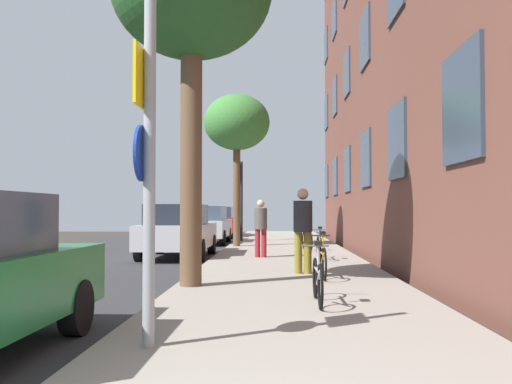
{
  "coord_description": "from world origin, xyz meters",
  "views": [
    {
      "loc": [
        0.81,
        -1.7,
        1.46
      ],
      "look_at": [
        0.27,
        13.47,
        1.95
      ],
      "focal_mm": 39.07,
      "sensor_mm": 36.0,
      "label": 1
    }
  ],
  "objects_px": {
    "bicycle_1": "(322,260)",
    "car_1": "(178,230)",
    "bicycle_3": "(307,240)",
    "car_3": "(218,222)",
    "sign_post": "(147,152)",
    "car_2": "(207,225)",
    "traffic_light": "(239,186)",
    "tree_far": "(237,124)",
    "bicycle_0": "(318,279)",
    "pedestrian_0": "(303,225)",
    "bicycle_2": "(320,247)",
    "pedestrian_1": "(261,224)"
  },
  "relations": [
    {
      "from": "car_1",
      "to": "bicycle_1",
      "type": "bearing_deg",
      "value": -56.37
    },
    {
      "from": "sign_post",
      "to": "car_2",
      "type": "xyz_separation_m",
      "value": [
        -1.68,
        18.37,
        -1.19
      ]
    },
    {
      "from": "car_2",
      "to": "pedestrian_0",
      "type": "bearing_deg",
      "value": -73.6
    },
    {
      "from": "bicycle_0",
      "to": "bicycle_2",
      "type": "bearing_deg",
      "value": 85.29
    },
    {
      "from": "pedestrian_0",
      "to": "car_1",
      "type": "xyz_separation_m",
      "value": [
        -3.56,
        5.08,
        -0.3
      ]
    },
    {
      "from": "car_2",
      "to": "pedestrian_1",
      "type": "bearing_deg",
      "value": -72.42
    },
    {
      "from": "bicycle_3",
      "to": "pedestrian_0",
      "type": "height_order",
      "value": "pedestrian_0"
    },
    {
      "from": "car_1",
      "to": "pedestrian_0",
      "type": "bearing_deg",
      "value": -55.01
    },
    {
      "from": "tree_far",
      "to": "bicycle_2",
      "type": "xyz_separation_m",
      "value": [
        2.66,
        -5.55,
        -4.24
      ]
    },
    {
      "from": "car_3",
      "to": "car_1",
      "type": "bearing_deg",
      "value": -89.55
    },
    {
      "from": "pedestrian_1",
      "to": "car_3",
      "type": "relative_size",
      "value": 0.36
    },
    {
      "from": "traffic_light",
      "to": "bicycle_3",
      "type": "distance_m",
      "value": 6.8
    },
    {
      "from": "tree_far",
      "to": "car_3",
      "type": "relative_size",
      "value": 1.26
    },
    {
      "from": "bicycle_0",
      "to": "bicycle_3",
      "type": "distance_m",
      "value": 10.37
    },
    {
      "from": "bicycle_3",
      "to": "car_2",
      "type": "bearing_deg",
      "value": 126.2
    },
    {
      "from": "bicycle_1",
      "to": "car_1",
      "type": "height_order",
      "value": "car_1"
    },
    {
      "from": "pedestrian_0",
      "to": "car_2",
      "type": "height_order",
      "value": "pedestrian_0"
    },
    {
      "from": "tree_far",
      "to": "bicycle_0",
      "type": "relative_size",
      "value": 3.51
    },
    {
      "from": "traffic_light",
      "to": "car_1",
      "type": "bearing_deg",
      "value": -100.53
    },
    {
      "from": "sign_post",
      "to": "bicycle_1",
      "type": "height_order",
      "value": "sign_post"
    },
    {
      "from": "tree_far",
      "to": "bicycle_1",
      "type": "relative_size",
      "value": 3.55
    },
    {
      "from": "sign_post",
      "to": "traffic_light",
      "type": "distance_m",
      "value": 18.86
    },
    {
      "from": "traffic_light",
      "to": "bicycle_1",
      "type": "bearing_deg",
      "value": -79.22
    },
    {
      "from": "sign_post",
      "to": "bicycle_0",
      "type": "relative_size",
      "value": 2.16
    },
    {
      "from": "bicycle_1",
      "to": "car_1",
      "type": "distance_m",
      "value": 7.04
    },
    {
      "from": "bicycle_1",
      "to": "car_1",
      "type": "xyz_separation_m",
      "value": [
        -3.9,
        5.86,
        0.37
      ]
    },
    {
      "from": "bicycle_3",
      "to": "car_2",
      "type": "distance_m",
      "value": 6.76
    },
    {
      "from": "traffic_light",
      "to": "pedestrian_0",
      "type": "bearing_deg",
      "value": -80.06
    },
    {
      "from": "bicycle_2",
      "to": "pedestrian_0",
      "type": "relative_size",
      "value": 0.92
    },
    {
      "from": "tree_far",
      "to": "car_2",
      "type": "height_order",
      "value": "tree_far"
    },
    {
      "from": "pedestrian_0",
      "to": "car_3",
      "type": "distance_m",
      "value": 17.94
    },
    {
      "from": "bicycle_3",
      "to": "car_3",
      "type": "bearing_deg",
      "value": 110.47
    },
    {
      "from": "traffic_light",
      "to": "car_2",
      "type": "xyz_separation_m",
      "value": [
        -1.34,
        -0.48,
        -1.66
      ]
    },
    {
      "from": "pedestrian_0",
      "to": "car_2",
      "type": "relative_size",
      "value": 0.42
    },
    {
      "from": "car_1",
      "to": "car_3",
      "type": "height_order",
      "value": "same"
    },
    {
      "from": "sign_post",
      "to": "bicycle_3",
      "type": "height_order",
      "value": "sign_post"
    },
    {
      "from": "sign_post",
      "to": "bicycle_0",
      "type": "bearing_deg",
      "value": 53.91
    },
    {
      "from": "car_1",
      "to": "car_2",
      "type": "bearing_deg",
      "value": 89.74
    },
    {
      "from": "traffic_light",
      "to": "car_3",
      "type": "height_order",
      "value": "traffic_light"
    },
    {
      "from": "tree_far",
      "to": "car_3",
      "type": "distance_m",
      "value": 9.58
    },
    {
      "from": "bicycle_0",
      "to": "pedestrian_1",
      "type": "bearing_deg",
      "value": 97.47
    },
    {
      "from": "pedestrian_0",
      "to": "bicycle_0",
      "type": "bearing_deg",
      "value": -89.65
    },
    {
      "from": "bicycle_0",
      "to": "car_2",
      "type": "relative_size",
      "value": 0.38
    },
    {
      "from": "bicycle_3",
      "to": "car_1",
      "type": "distance_m",
      "value": 4.29
    },
    {
      "from": "car_2",
      "to": "car_3",
      "type": "xyz_separation_m",
      "value": [
        -0.13,
        5.57,
        0.0
      ]
    },
    {
      "from": "bicycle_2",
      "to": "car_3",
      "type": "xyz_separation_m",
      "value": [
        -4.27,
        14.17,
        0.38
      ]
    },
    {
      "from": "bicycle_1",
      "to": "car_2",
      "type": "bearing_deg",
      "value": 106.85
    },
    {
      "from": "pedestrian_0",
      "to": "pedestrian_1",
      "type": "relative_size",
      "value": 1.1
    },
    {
      "from": "pedestrian_1",
      "to": "bicycle_1",
      "type": "bearing_deg",
      "value": -74.38
    },
    {
      "from": "bicycle_1",
      "to": "bicycle_3",
      "type": "bearing_deg",
      "value": 89.05
    }
  ]
}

